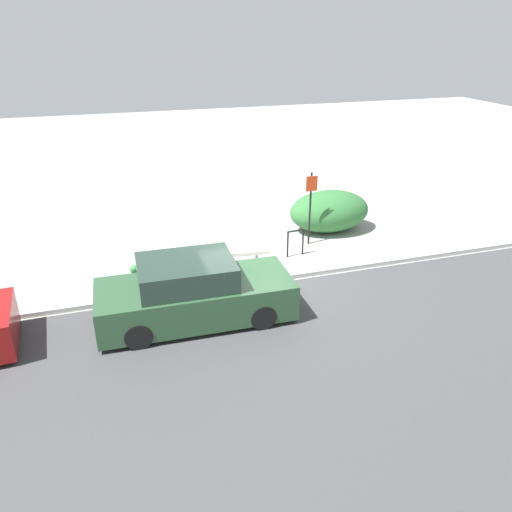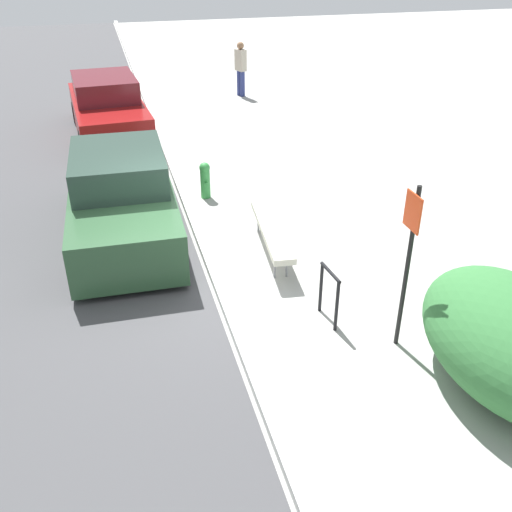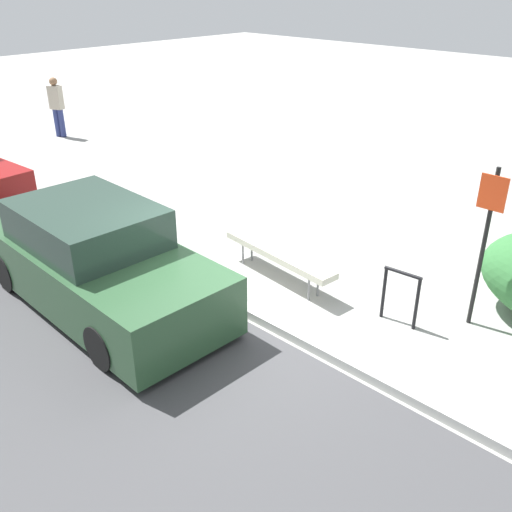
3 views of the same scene
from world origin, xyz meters
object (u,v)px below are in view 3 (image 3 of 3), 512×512
bench (279,254)px  bike_rack (401,292)px  parked_car_near (96,261)px  pedestrian (57,105)px  sign_post (485,234)px  fire_hydrant (146,223)px

bench → bike_rack: (2.08, 0.22, 0.05)m
bench → parked_car_near: 2.80m
bike_rack → pedestrian: bearing=171.7°
bike_rack → parked_car_near: parked_car_near is taller
sign_post → parked_car_near: 5.44m
bike_rack → fire_hydrant: (-4.73, -0.87, -0.09)m
bench → pedestrian: size_ratio=1.31×
pedestrian → parked_car_near: size_ratio=0.39×
bench → bike_rack: bike_rack is taller
sign_post → pedestrian: sign_post is taller
bench → bike_rack: 2.09m
bench → fire_hydrant: (-2.66, -0.65, -0.04)m
bike_rack → parked_car_near: (-3.53, -2.61, 0.18)m
bench → sign_post: sign_post is taller
fire_hydrant → bike_rack: bearing=10.5°
bike_rack → sign_post: 1.35m
sign_post → bench: bearing=-161.8°
bike_rack → sign_post: bearing=43.7°
bench → parked_car_near: (-1.46, -2.38, 0.23)m
pedestrian → parked_car_near: (9.23, -4.46, -0.24)m
bike_rack → fire_hydrant: bike_rack is taller
fire_hydrant → bench: bearing=13.8°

